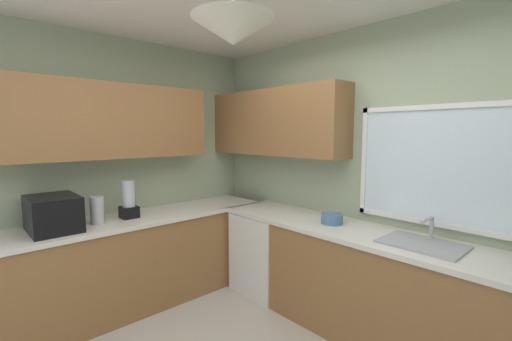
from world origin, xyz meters
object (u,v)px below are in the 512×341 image
at_px(dishwasher, 268,252).
at_px(bowl, 332,219).
at_px(microwave, 53,214).
at_px(kettle, 97,210).
at_px(blender_appliance, 129,201).
at_px(sink_assembly, 423,243).

xyz_separation_m(dishwasher, bowl, (0.78, 0.03, 0.51)).
xyz_separation_m(dishwasher, microwave, (-0.66, -1.85, 0.61)).
xyz_separation_m(dishwasher, kettle, (-0.64, -1.51, 0.59)).
distance_m(microwave, kettle, 0.34).
height_order(dishwasher, microwave, microwave).
bearing_deg(kettle, dishwasher, 67.05).
height_order(kettle, blender_appliance, blender_appliance).
bearing_deg(dishwasher, bowl, 2.21).
bearing_deg(sink_assembly, bowl, -179.48).
relative_size(dishwasher, sink_assembly, 1.52).
xyz_separation_m(dishwasher, blender_appliance, (-0.66, -1.22, 0.63)).
relative_size(dishwasher, bowl, 4.40).
relative_size(microwave, kettle, 1.95).
bearing_deg(kettle, bowl, 47.40).
bearing_deg(blender_appliance, sink_assembly, 29.57).
xyz_separation_m(microwave, sink_assembly, (2.22, 1.89, -0.13)).
relative_size(sink_assembly, bowl, 2.89).
distance_m(bowl, blender_appliance, 1.91).
relative_size(dishwasher, microwave, 1.75).
distance_m(dishwasher, microwave, 2.06).
bearing_deg(bowl, microwave, -127.41).
distance_m(dishwasher, blender_appliance, 1.52).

